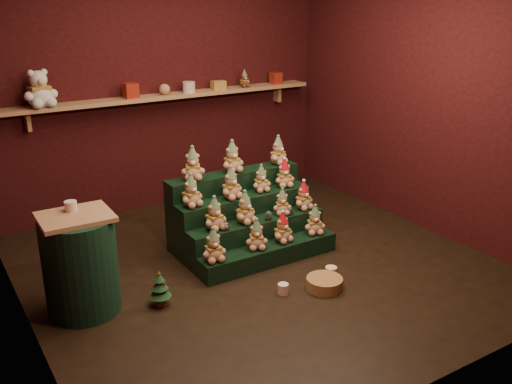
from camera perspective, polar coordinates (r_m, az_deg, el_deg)
ground at (r=5.31m, az=0.27°, el=-7.42°), size 4.00×4.00×0.00m
back_wall at (r=6.64m, az=-9.36°, el=10.54°), size 4.00×0.10×2.80m
front_wall at (r=3.35m, az=19.38°, el=0.92°), size 4.00×0.10×2.80m
right_wall at (r=6.17m, az=16.85°, el=9.30°), size 0.10×4.00×2.80m
back_shelf at (r=6.49m, az=-8.69°, el=9.44°), size 3.60×0.26×0.24m
riser_tier_front at (r=5.33m, az=1.36°, el=-6.26°), size 1.40×0.22×0.18m
riser_tier_midfront at (r=5.46m, az=0.10°, el=-4.56°), size 1.40×0.22×0.36m
riser_tier_midback at (r=5.59m, az=-1.10°, el=-2.93°), size 1.40×0.22×0.54m
riser_tier_back at (r=5.74m, az=-2.24°, el=-1.39°), size 1.40×0.22×0.72m
teddy_0 at (r=4.95m, az=-4.29°, el=-5.29°), size 0.23×0.21×0.30m
teddy_1 at (r=5.17m, az=0.06°, el=-4.25°), size 0.26×0.25×0.28m
teddy_2 at (r=5.32m, az=2.67°, el=-3.54°), size 0.24×0.22×0.29m
teddy_3 at (r=5.52m, az=5.90°, el=-2.77°), size 0.26×0.24×0.29m
teddy_4 at (r=5.13m, az=-4.17°, el=-2.16°), size 0.25×0.23×0.31m
teddy_5 at (r=5.27m, az=-1.12°, el=-1.54°), size 0.28×0.26×0.31m
teddy_6 at (r=5.49m, az=2.63°, el=-0.96°), size 0.23×0.22×0.25m
teddy_7 at (r=5.63m, az=4.77°, el=-0.34°), size 0.23×0.21×0.28m
teddy_8 at (r=5.20m, az=-6.53°, el=0.14°), size 0.26×0.24×0.30m
teddy_9 at (r=5.37m, az=-2.52°, el=0.91°), size 0.26×0.24×0.31m
teddy_10 at (r=5.57m, az=0.53°, el=1.36°), size 0.20×0.19×0.26m
teddy_11 at (r=5.70m, az=2.85°, el=1.90°), size 0.23×0.22×0.28m
teddy_12 at (r=5.37m, az=-6.34°, el=2.86°), size 0.28×0.27×0.31m
teddy_13 at (r=5.57m, az=-2.40°, el=3.56°), size 0.23×0.21×0.31m
teddy_14 at (r=5.84m, az=2.22°, el=4.19°), size 0.26×0.25×0.29m
snow_globe_a at (r=5.15m, az=-3.01°, el=-3.41°), size 0.06×0.06×0.08m
snow_globe_b at (r=5.37m, az=1.25°, el=-2.37°), size 0.07×0.07×0.09m
snow_globe_c at (r=5.50m, az=3.45°, el=-1.91°), size 0.06×0.06×0.08m
side_table at (r=4.65m, az=-17.14°, el=-6.91°), size 0.57×0.57×0.82m
table_ornament at (r=4.57m, az=-18.04°, el=-1.33°), size 0.09×0.09×0.08m
mini_christmas_tree at (r=4.69m, az=-9.60°, el=-9.49°), size 0.18×0.18×0.31m
mug_left at (r=4.85m, az=2.73°, el=-9.65°), size 0.09×0.09×0.09m
mug_right at (r=5.13m, az=7.52°, el=-7.98°), size 0.10×0.10×0.10m
wicker_basket at (r=4.95m, az=6.86°, el=-9.05°), size 0.36×0.36×0.10m
white_bear at (r=6.02m, az=-20.92°, el=10.10°), size 0.37×0.34×0.46m
brown_bear at (r=6.88m, az=-1.16°, el=11.25°), size 0.15×0.13×0.20m
gift_tin_red_a at (r=6.29m, az=-12.41°, el=9.87°), size 0.14×0.14×0.16m
gift_tin_cream at (r=6.55m, az=-6.73°, el=10.38°), size 0.14×0.14×0.12m
gift_tin_red_b at (r=7.13m, az=2.00°, el=11.31°), size 0.12×0.12×0.14m
shelf_plush_ball at (r=6.44m, az=-9.13°, el=10.10°), size 0.12×0.12×0.12m
scarf_gift_box at (r=6.72m, az=-3.78°, el=10.61°), size 0.16×0.10×0.10m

